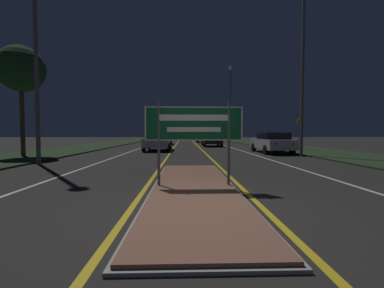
# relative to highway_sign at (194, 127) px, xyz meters

# --- Properties ---
(ground_plane) EXTENTS (160.00, 160.00, 0.00)m
(ground_plane) POSITION_rel_highway_sign_xyz_m (0.00, -1.79, -1.53)
(ground_plane) COLOR #282623
(median_island) EXTENTS (2.04, 7.75, 0.10)m
(median_island) POSITION_rel_highway_sign_xyz_m (0.00, 0.00, -1.49)
(median_island) COLOR #999993
(median_island) RESTS_ON ground_plane
(verge_left) EXTENTS (5.00, 100.00, 0.08)m
(verge_left) POSITION_rel_highway_sign_xyz_m (-9.50, 18.21, -1.49)
(verge_left) COLOR #23381E
(verge_left) RESTS_ON ground_plane
(verge_right) EXTENTS (5.00, 100.00, 0.08)m
(verge_right) POSITION_rel_highway_sign_xyz_m (9.50, 18.21, -1.49)
(verge_right) COLOR #23381E
(verge_right) RESTS_ON ground_plane
(centre_line_yellow_left) EXTENTS (0.12, 70.00, 0.01)m
(centre_line_yellow_left) POSITION_rel_highway_sign_xyz_m (-1.21, 23.21, -1.53)
(centre_line_yellow_left) COLOR gold
(centre_line_yellow_left) RESTS_ON ground_plane
(centre_line_yellow_right) EXTENTS (0.12, 70.00, 0.01)m
(centre_line_yellow_right) POSITION_rel_highway_sign_xyz_m (1.21, 23.21, -1.53)
(centre_line_yellow_right) COLOR gold
(centre_line_yellow_right) RESTS_ON ground_plane
(lane_line_white_left) EXTENTS (0.12, 70.00, 0.01)m
(lane_line_white_left) POSITION_rel_highway_sign_xyz_m (-4.20, 23.21, -1.53)
(lane_line_white_left) COLOR silver
(lane_line_white_left) RESTS_ON ground_plane
(lane_line_white_right) EXTENTS (0.12, 70.00, 0.01)m
(lane_line_white_right) POSITION_rel_highway_sign_xyz_m (4.20, 23.21, -1.53)
(lane_line_white_right) COLOR silver
(lane_line_white_right) RESTS_ON ground_plane
(edge_line_white_left) EXTENTS (0.10, 70.00, 0.01)m
(edge_line_white_left) POSITION_rel_highway_sign_xyz_m (-7.20, 23.21, -1.53)
(edge_line_white_left) COLOR silver
(edge_line_white_left) RESTS_ON ground_plane
(edge_line_white_right) EXTENTS (0.10, 70.00, 0.01)m
(edge_line_white_right) POSITION_rel_highway_sign_xyz_m (7.20, 23.21, -1.53)
(edge_line_white_right) COLOR silver
(edge_line_white_right) RESTS_ON ground_plane
(highway_sign) EXTENTS (2.39, 0.07, 2.03)m
(highway_sign) POSITION_rel_highway_sign_xyz_m (0.00, 0.00, 0.00)
(highway_sign) COLOR #56565B
(highway_sign) RESTS_ON median_island
(streetlight_left_near) EXTENTS (0.52, 0.52, 11.33)m
(streetlight_left_near) POSITION_rel_highway_sign_xyz_m (-6.70, 5.27, 5.51)
(streetlight_left_near) COLOR #56565B
(streetlight_left_near) RESTS_ON ground_plane
(streetlight_right_near) EXTENTS (0.47, 0.47, 11.03)m
(streetlight_right_near) POSITION_rel_highway_sign_xyz_m (6.67, 8.61, 5.07)
(streetlight_right_near) COLOR #56565B
(streetlight_right_near) RESTS_ON ground_plane
(streetlight_right_far) EXTENTS (0.52, 0.52, 11.06)m
(streetlight_right_far) POSITION_rel_highway_sign_xyz_m (6.54, 31.36, 5.35)
(streetlight_right_far) COLOR #56565B
(streetlight_right_far) RESTS_ON ground_plane
(car_receding_0) EXTENTS (1.93, 4.69, 1.41)m
(car_receding_0) POSITION_rel_highway_sign_xyz_m (5.82, 11.27, -0.79)
(car_receding_0) COLOR #B7B7BC
(car_receding_0) RESTS_ON ground_plane
(car_receding_1) EXTENTS (1.89, 4.27, 1.28)m
(car_receding_1) POSITION_rel_highway_sign_xyz_m (2.62, 20.14, -0.85)
(car_receding_1) COLOR black
(car_receding_1) RESTS_ON ground_plane
(car_receding_2) EXTENTS (1.91, 4.24, 1.40)m
(car_receding_2) POSITION_rel_highway_sign_xyz_m (2.54, 31.07, -0.79)
(car_receding_2) COLOR #4C514C
(car_receding_2) RESTS_ON ground_plane
(car_approaching_0) EXTENTS (1.97, 4.60, 1.42)m
(car_approaching_0) POSITION_rel_highway_sign_xyz_m (-2.31, 13.94, -0.78)
(car_approaching_0) COLOR #B7B7BC
(car_approaching_0) RESTS_ON ground_plane
(car_approaching_1) EXTENTS (1.94, 4.29, 1.44)m
(car_approaching_1) POSITION_rel_highway_sign_xyz_m (-2.76, 24.94, -0.77)
(car_approaching_1) COLOR navy
(car_approaching_1) RESTS_ON ground_plane
(car_approaching_2) EXTENTS (1.97, 4.37, 1.38)m
(car_approaching_2) POSITION_rel_highway_sign_xyz_m (-6.09, 39.29, -0.79)
(car_approaching_2) COLOR #B7B7BC
(car_approaching_2) RESTS_ON ground_plane
(warning_sign) EXTENTS (0.60, 0.06, 2.48)m
(warning_sign) POSITION_rel_highway_sign_xyz_m (9.06, 14.18, 0.04)
(warning_sign) COLOR #56565B
(warning_sign) RESTS_ON verge_right
(roadside_palm_left) EXTENTS (2.59, 2.59, 6.26)m
(roadside_palm_left) POSITION_rel_highway_sign_xyz_m (-9.54, 8.78, 3.47)
(roadside_palm_left) COLOR #4C3823
(roadside_palm_left) RESTS_ON verge_left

